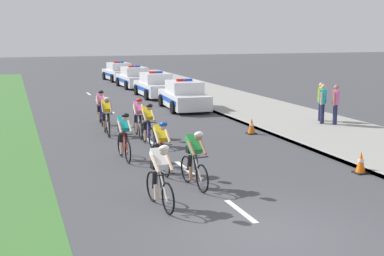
# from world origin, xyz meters

# --- Properties ---
(ground_plane) EXTENTS (160.00, 160.00, 0.00)m
(ground_plane) POSITION_xyz_m (0.00, 0.00, 0.00)
(ground_plane) COLOR #424247
(sidewalk_slab) EXTENTS (4.94, 60.00, 0.12)m
(sidewalk_slab) POSITION_xyz_m (7.23, 14.00, 0.06)
(sidewalk_slab) COLOR gray
(sidewalk_slab) RESTS_ON ground
(kerb_edge) EXTENTS (0.16, 60.00, 0.13)m
(kerb_edge) POSITION_xyz_m (4.84, 14.00, 0.07)
(kerb_edge) COLOR #9E9E99
(kerb_edge) RESTS_ON ground
(lane_markings_centre) EXTENTS (0.14, 29.60, 0.01)m
(lane_markings_centre) POSITION_xyz_m (0.00, 11.49, 0.00)
(lane_markings_centre) COLOR white
(lane_markings_centre) RESTS_ON ground
(cyclist_lead) EXTENTS (0.45, 1.72, 1.56)m
(cyclist_lead) POSITION_xyz_m (-1.65, 2.29, 0.79)
(cyclist_lead) COLOR black
(cyclist_lead) RESTS_ON ground
(cyclist_second) EXTENTS (0.44, 1.72, 1.56)m
(cyclist_second) POSITION_xyz_m (-0.38, 3.54, 0.79)
(cyclist_second) COLOR black
(cyclist_second) RESTS_ON ground
(cyclist_third) EXTENTS (0.42, 1.72, 1.56)m
(cyclist_third) POSITION_xyz_m (-0.81, 5.20, 0.79)
(cyclist_third) COLOR black
(cyclist_third) RESTS_ON ground
(cyclist_fourth) EXTENTS (0.42, 1.72, 1.56)m
(cyclist_fourth) POSITION_xyz_m (-1.48, 7.08, 0.79)
(cyclist_fourth) COLOR black
(cyclist_fourth) RESTS_ON ground
(cyclist_fifth) EXTENTS (0.42, 1.72, 1.56)m
(cyclist_fifth) POSITION_xyz_m (-0.24, 8.91, 0.79)
(cyclist_fifth) COLOR black
(cyclist_fifth) RESTS_ON ground
(cyclist_sixth) EXTENTS (0.43, 1.72, 1.56)m
(cyclist_sixth) POSITION_xyz_m (-0.22, 10.47, 0.79)
(cyclist_sixth) COLOR black
(cyclist_sixth) RESTS_ON ground
(cyclist_seventh) EXTENTS (0.42, 1.72, 1.56)m
(cyclist_seventh) POSITION_xyz_m (-1.29, 11.28, 0.79)
(cyclist_seventh) COLOR black
(cyclist_seventh) RESTS_ON ground
(cyclist_eighth) EXTENTS (0.43, 1.72, 1.56)m
(cyclist_eighth) POSITION_xyz_m (-1.12, 13.65, 0.79)
(cyclist_eighth) COLOR black
(cyclist_eighth) RESTS_ON ground
(police_car_nearest) EXTENTS (2.19, 4.50, 1.59)m
(police_car_nearest) POSITION_xyz_m (3.71, 16.85, 0.68)
(police_car_nearest) COLOR white
(police_car_nearest) RESTS_ON ground
(police_car_second) EXTENTS (2.01, 4.40, 1.59)m
(police_car_second) POSITION_xyz_m (3.71, 22.48, 0.68)
(police_car_second) COLOR white
(police_car_second) RESTS_ON ground
(police_car_third) EXTENTS (2.08, 4.44, 1.59)m
(police_car_third) POSITION_xyz_m (3.71, 28.38, 0.68)
(police_car_third) COLOR white
(police_car_third) RESTS_ON ground
(police_car_furthest) EXTENTS (2.22, 4.51, 1.59)m
(police_car_furthest) POSITION_xyz_m (3.71, 34.13, 0.68)
(police_car_furthest) COLOR white
(police_car_furthest) RESTS_ON ground
(traffic_cone_near) EXTENTS (0.36, 0.36, 0.64)m
(traffic_cone_near) POSITION_xyz_m (4.14, 9.62, 0.31)
(traffic_cone_near) COLOR black
(traffic_cone_near) RESTS_ON ground
(traffic_cone_mid) EXTENTS (0.36, 0.36, 0.64)m
(traffic_cone_mid) POSITION_xyz_m (4.55, 3.29, 0.31)
(traffic_cone_mid) COLOR black
(traffic_cone_mid) RESTS_ON ground
(spectator_closest) EXTENTS (0.43, 0.42, 1.68)m
(spectator_closest) POSITION_xyz_m (8.06, 10.86, 1.08)
(spectator_closest) COLOR #23284C
(spectator_closest) RESTS_ON sidewalk_slab
(spectator_middle) EXTENTS (0.44, 0.41, 1.68)m
(spectator_middle) POSITION_xyz_m (7.73, 10.19, 1.08)
(spectator_middle) COLOR #23284C
(spectator_middle) RESTS_ON sidewalk_slab
(spectator_back) EXTENTS (0.45, 0.40, 1.68)m
(spectator_back) POSITION_xyz_m (8.11, 9.81, 1.08)
(spectator_back) COLOR #23284C
(spectator_back) RESTS_ON sidewalk_slab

